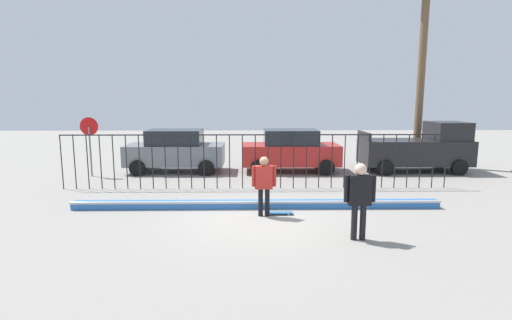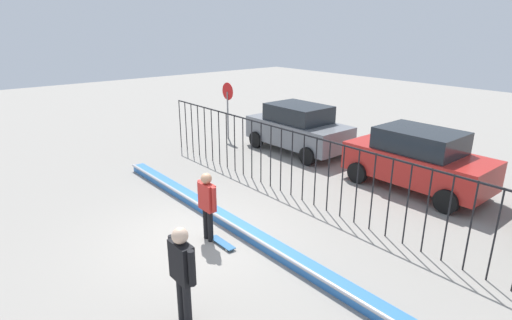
# 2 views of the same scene
# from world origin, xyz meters

# --- Properties ---
(ground_plane) EXTENTS (60.00, 60.00, 0.00)m
(ground_plane) POSITION_xyz_m (0.00, 0.00, 0.00)
(ground_plane) COLOR gray
(bowl_coping_ledge) EXTENTS (11.00, 0.41, 0.27)m
(bowl_coping_ledge) POSITION_xyz_m (0.00, 0.96, 0.12)
(bowl_coping_ledge) COLOR #2D6BB7
(bowl_coping_ledge) RESTS_ON ground
(perimeter_fence) EXTENTS (14.04, 0.04, 1.99)m
(perimeter_fence) POSITION_xyz_m (0.00, 3.56, 1.21)
(perimeter_fence) COLOR black
(perimeter_fence) RESTS_ON ground
(skateboarder) EXTENTS (0.68, 0.26, 1.69)m
(skateboarder) POSITION_xyz_m (0.19, 0.17, 1.01)
(skateboarder) COLOR black
(skateboarder) RESTS_ON ground
(skateboard) EXTENTS (0.80, 0.20, 0.07)m
(skateboard) POSITION_xyz_m (0.62, 0.26, 0.06)
(skateboard) COLOR #26598C
(skateboard) RESTS_ON ground
(camera_operator) EXTENTS (0.73, 0.27, 1.81)m
(camera_operator) POSITION_xyz_m (2.33, -1.72, 1.09)
(camera_operator) COLOR black
(camera_operator) RESTS_ON ground
(parked_car_gray) EXTENTS (4.30, 2.12, 1.90)m
(parked_car_gray) POSITION_xyz_m (-3.53, 6.91, 0.97)
(parked_car_gray) COLOR slate
(parked_car_gray) RESTS_ON ground
(parked_car_red) EXTENTS (4.30, 2.12, 1.90)m
(parked_car_red) POSITION_xyz_m (1.63, 6.88, 0.97)
(parked_car_red) COLOR #B2231E
(parked_car_red) RESTS_ON ground
(stop_sign) EXTENTS (0.76, 0.07, 2.50)m
(stop_sign) POSITION_xyz_m (-6.91, 5.92, 1.62)
(stop_sign) COLOR slate
(stop_sign) RESTS_ON ground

